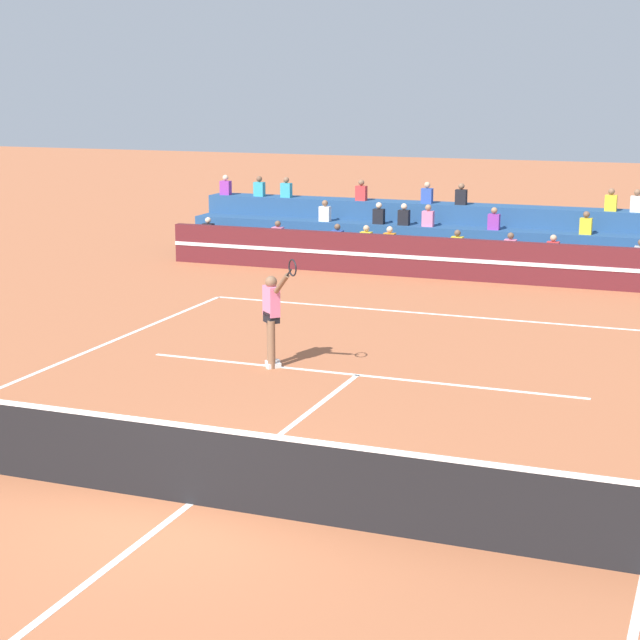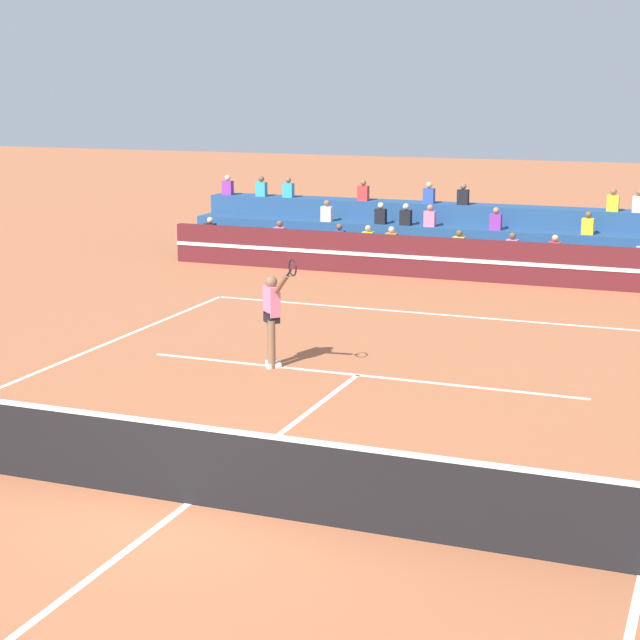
% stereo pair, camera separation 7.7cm
% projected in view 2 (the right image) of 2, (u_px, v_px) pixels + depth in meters
% --- Properties ---
extents(ground_plane, '(120.00, 120.00, 0.00)m').
position_uv_depth(ground_plane, '(188.00, 504.00, 13.43)').
color(ground_plane, '#AD603D').
extents(court_lines, '(11.10, 23.90, 0.01)m').
position_uv_depth(court_lines, '(188.00, 503.00, 13.43)').
color(court_lines, white).
rests_on(court_lines, ground).
extents(tennis_net, '(12.00, 0.10, 1.10)m').
position_uv_depth(tennis_net, '(187.00, 463.00, 13.31)').
color(tennis_net, '#2D6B38').
rests_on(tennis_net, ground).
extents(sponsor_banner_wall, '(18.00, 0.26, 1.10)m').
position_uv_depth(sponsor_banner_wall, '(482.00, 261.00, 28.11)').
color(sponsor_banner_wall, '#51191E').
rests_on(sponsor_banner_wall, ground).
extents(bleacher_stand, '(18.65, 2.85, 2.28)m').
position_uv_depth(bleacher_stand, '(501.00, 243.00, 30.39)').
color(bleacher_stand, navy).
rests_on(bleacher_stand, ground).
extents(tennis_player, '(1.07, 1.01, 2.22)m').
position_uv_depth(tennis_player, '(272.00, 315.00, 19.62)').
color(tennis_player, brown).
rests_on(tennis_player, ground).
extents(tennis_ball, '(0.07, 0.07, 0.07)m').
position_uv_depth(tennis_ball, '(324.00, 482.00, 14.06)').
color(tennis_ball, '#C6DB33').
rests_on(tennis_ball, ground).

